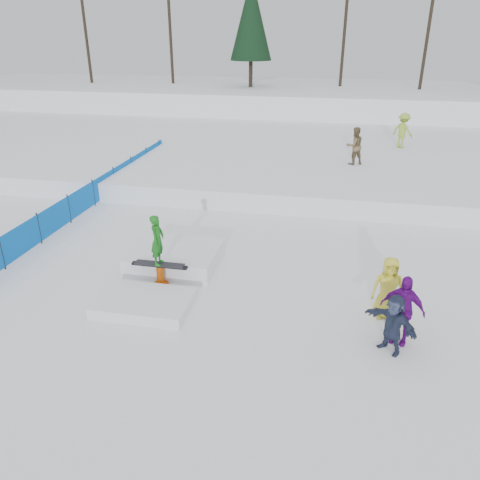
% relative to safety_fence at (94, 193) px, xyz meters
% --- Properties ---
extents(ground, '(120.00, 120.00, 0.00)m').
position_rel_safety_fence_xyz_m(ground, '(6.50, -6.60, -0.55)').
color(ground, white).
extents(snow_berm, '(60.00, 14.00, 2.40)m').
position_rel_safety_fence_xyz_m(snow_berm, '(6.50, 23.40, 0.65)').
color(snow_berm, white).
rests_on(snow_berm, ground).
extents(snow_midrise, '(50.00, 18.00, 0.80)m').
position_rel_safety_fence_xyz_m(snow_midrise, '(6.50, 9.40, -0.15)').
color(snow_midrise, white).
rests_on(snow_midrise, ground).
extents(safety_fence, '(0.05, 16.00, 1.10)m').
position_rel_safety_fence_xyz_m(safety_fence, '(0.00, 0.00, 0.00)').
color(safety_fence, '#055ABB').
rests_on(safety_fence, ground).
extents(treeline, '(40.24, 4.22, 10.50)m').
position_rel_safety_fence_xyz_m(treeline, '(12.68, 21.68, 6.90)').
color(treeline, black).
rests_on(treeline, snow_berm).
extents(walker_olive, '(1.05, 0.98, 1.73)m').
position_rel_safety_fence_xyz_m(walker_olive, '(10.35, 5.66, 1.11)').
color(walker_olive, brown).
rests_on(walker_olive, snow_midrise).
extents(walker_ygreen, '(1.33, 1.28, 1.82)m').
position_rel_safety_fence_xyz_m(walker_ygreen, '(12.93, 9.63, 1.16)').
color(walker_ygreen, '#93B533').
rests_on(walker_ygreen, snow_midrise).
extents(spectator_purple, '(1.07, 0.70, 1.70)m').
position_rel_safety_fence_xyz_m(spectator_purple, '(11.22, -7.06, 0.30)').
color(spectator_purple, '#630A82').
rests_on(spectator_purple, ground).
extents(spectator_yellow, '(0.83, 0.59, 1.62)m').
position_rel_safety_fence_xyz_m(spectator_yellow, '(11.00, -6.04, 0.26)').
color(spectator_yellow, gold).
rests_on(spectator_yellow, ground).
extents(spectator_dark, '(1.26, 1.19, 1.42)m').
position_rel_safety_fence_xyz_m(spectator_dark, '(11.00, -7.46, 0.16)').
color(spectator_dark, '#28314D').
rests_on(spectator_dark, ground).
extents(jib_rail_feature, '(2.60, 4.40, 2.11)m').
position_rel_safety_fence_xyz_m(jib_rail_feature, '(4.95, -5.12, -0.25)').
color(jib_rail_feature, white).
rests_on(jib_rail_feature, ground).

